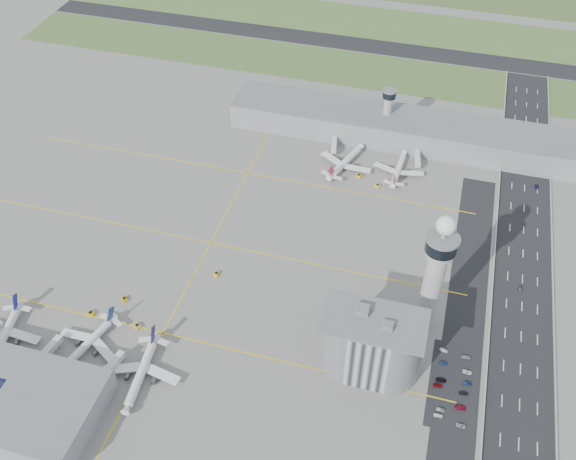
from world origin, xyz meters
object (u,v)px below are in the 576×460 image
(jet_bridge_far_1, at_px, (416,153))
(car_lot_1, at_px, (441,410))
(jet_bridge_near_2, at_px, (103,380))
(tug_5, at_px, (377,186))
(control_tower, at_px, (436,270))
(tug_1, at_px, (124,299))
(tug_3, at_px, (216,274))
(car_hw_2, at_px, (537,187))
(jet_bridge_near_1, at_px, (39,363))
(car_lot_11, at_px, (466,357))
(car_hw_4, at_px, (513,128))
(car_lot_4, at_px, (444,363))
(admin_building, at_px, (371,344))
(car_lot_3, at_px, (441,380))
(tug_0, at_px, (91,313))
(car_lot_2, at_px, (438,385))
(airplane_far_a, at_px, (346,158))
(airplane_near_a, at_px, (2,334))
(airplane_near_b, at_px, (86,341))
(jet_bridge_far_0, at_px, (334,140))
(car_lot_5, at_px, (444,350))
(tug_2, at_px, (137,326))
(car_lot_6, at_px, (461,426))
(tug_4, at_px, (359,176))
(airplane_far_b, at_px, (399,165))
(car_lot_10, at_px, (467,372))
(car_lot_9, at_px, (467,384))
(car_lot_7, at_px, (461,407))
(car_lot_0, at_px, (438,415))
(car_hw_1, at_px, (520,289))

(jet_bridge_far_1, height_order, car_lot_1, jet_bridge_far_1)
(jet_bridge_near_2, height_order, tug_5, jet_bridge_near_2)
(control_tower, bearing_deg, tug_1, -169.64)
(tug_3, relative_size, car_hw_2, 0.77)
(jet_bridge_near_1, bearing_deg, car_lot_11, -62.73)
(control_tower, relative_size, car_hw_4, 17.78)
(car_hw_2, bearing_deg, car_lot_4, -105.53)
(admin_building, height_order, car_lot_3, admin_building)
(jet_bridge_near_2, relative_size, car_lot_4, 4.06)
(admin_building, height_order, tug_0, admin_building)
(admin_building, xyz_separation_m, tug_5, (-17.35, 120.31, -14.46))
(tug_3, bearing_deg, car_lot_2, -11.65)
(control_tower, distance_m, car_lot_4, 41.39)
(airplane_far_a, height_order, car_hw_4, airplane_far_a)
(airplane_near_a, bearing_deg, admin_building, 88.97)
(airplane_near_b, relative_size, tug_1, 11.93)
(jet_bridge_far_0, bearing_deg, car_lot_5, 20.29)
(jet_bridge_near_1, xyz_separation_m, tug_2, (30.52, 30.93, -1.92))
(control_tower, bearing_deg, car_hw_2, 66.58)
(jet_bridge_far_0, height_order, car_hw_4, jet_bridge_far_0)
(jet_bridge_near_1, bearing_deg, car_lot_6, -73.31)
(tug_1, relative_size, car_lot_6, 0.75)
(tug_4, height_order, car_lot_6, tug_4)
(airplane_far_b, height_order, car_lot_11, airplane_far_b)
(tug_3, distance_m, car_lot_10, 124.76)
(tug_0, height_order, car_lot_6, tug_0)
(car_lot_9, relative_size, car_lot_11, 0.84)
(car_lot_2, bearing_deg, car_lot_1, -175.70)
(admin_building, distance_m, car_lot_7, 43.68)
(car_lot_4, height_order, car_lot_10, car_lot_4)
(jet_bridge_near_2, relative_size, car_lot_6, 3.49)
(jet_bridge_far_1, height_order, car_lot_10, jet_bridge_far_1)
(tug_0, relative_size, car_lot_5, 0.92)
(car_lot_11, bearing_deg, tug_5, 22.97)
(car_lot_3, xyz_separation_m, car_lot_9, (10.56, 1.25, -0.03))
(car_lot_6, bearing_deg, car_lot_0, 80.35)
(car_lot_11, bearing_deg, airplane_far_b, 15.80)
(car_lot_4, xyz_separation_m, car_lot_7, (8.90, -19.98, 0.05))
(car_hw_4, bearing_deg, tug_3, -131.89)
(jet_bridge_near_1, bearing_deg, car_hw_2, -38.15)
(jet_bridge_near_1, xyz_separation_m, jet_bridge_near_2, (30.00, 0.00, 0.00))
(car_lot_7, distance_m, car_hw_1, 76.11)
(airplane_far_a, relative_size, car_lot_5, 11.21)
(jet_bridge_near_1, distance_m, tug_0, 32.55)
(tug_4, relative_size, car_lot_3, 0.70)
(car_lot_9, bearing_deg, airplane_near_a, 93.20)
(control_tower, relative_size, jet_bridge_near_1, 4.61)
(jet_bridge_far_0, bearing_deg, car_hw_1, 40.80)
(tug_2, distance_m, car_lot_10, 146.51)
(airplane_far_b, bearing_deg, car_hw_2, -81.35)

